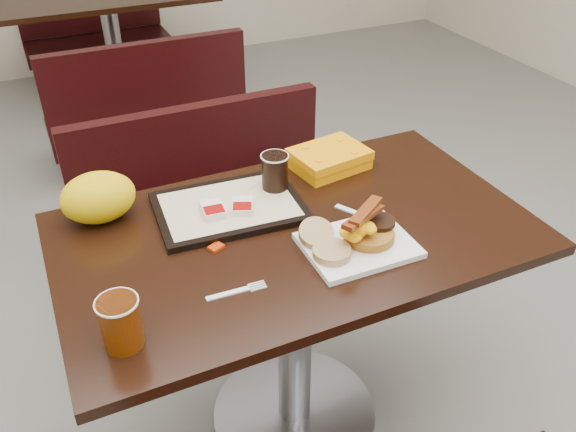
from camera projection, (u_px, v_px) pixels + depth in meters
name	position (u px, v px, depth m)	size (l,w,h in m)	color
floor	(294.00, 416.00, 1.95)	(6.00, 7.00, 0.01)	gray
table_near	(295.00, 334.00, 1.74)	(1.20, 0.70, 0.75)	black
bench_near_n	(217.00, 215.00, 2.27)	(1.00, 0.46, 0.72)	black
table_far	(115.00, 56.00, 3.69)	(1.20, 0.70, 0.75)	black
bench_far_s	(142.00, 99.00, 3.17)	(1.00, 0.46, 0.72)	black
bench_far_n	(96.00, 27.00, 4.23)	(1.00, 0.46, 0.72)	black
platter	(358.00, 245.00, 1.46)	(0.26, 0.20, 0.02)	white
pancake_stack	(369.00, 234.00, 1.46)	(0.13, 0.13, 0.03)	#A3671B
sausage_patty	(380.00, 222.00, 1.47)	(0.08, 0.08, 0.01)	black
scrambled_eggs	(358.00, 230.00, 1.42)	(0.09, 0.07, 0.04)	#FFC605
bacon_strips	(364.00, 216.00, 1.41)	(0.16, 0.07, 0.01)	#4E1405
muffin_bottom	(332.00, 252.00, 1.41)	(0.09, 0.09, 0.02)	tan
muffin_top	(316.00, 233.00, 1.45)	(0.08, 0.08, 0.02)	tan
coffee_cup_near	(121.00, 323.00, 1.17)	(0.08, 0.08, 0.11)	#8C3A05
fork	(228.00, 294.00, 1.32)	(0.14, 0.03, 0.00)	white
knife	(367.00, 217.00, 1.57)	(0.19, 0.02, 0.00)	white
condiment_syrup	(216.00, 247.00, 1.46)	(0.04, 0.03, 0.01)	#B12B07
condiment_ketchup	(281.00, 219.00, 1.56)	(0.04, 0.03, 0.01)	#8C0504
tray	(229.00, 207.00, 1.59)	(0.38, 0.27, 0.02)	black
hashbrown_sleeve_left	(213.00, 210.00, 1.55)	(0.06, 0.08, 0.02)	silver
hashbrown_sleeve_right	(243.00, 206.00, 1.57)	(0.05, 0.07, 0.02)	silver
coffee_cup_far	(275.00, 172.00, 1.63)	(0.07, 0.07, 0.10)	black
clamshell	(329.00, 159.00, 1.77)	(0.21, 0.16, 0.06)	#FA9204
paper_bag	(98.00, 197.00, 1.53)	(0.19, 0.14, 0.13)	#EFAC07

